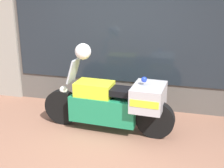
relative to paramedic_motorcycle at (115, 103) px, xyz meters
The scene contains 5 objects.
ground_plane 0.92m from the paramedic_motorcycle, 106.77° to the right, with size 60.00×60.00×0.00m, color #8E604C.
shop_building 2.06m from the paramedic_motorcycle, 118.52° to the left, with size 6.48×0.55×3.95m.
window_display 1.33m from the paramedic_motorcycle, 79.26° to the left, with size 4.95×0.30×1.80m.
paramedic_motorcycle is the anchor object (origin of this frame).
white_helmet 1.00m from the paramedic_motorcycle, behind, with size 0.27×0.27×0.27m, color white.
Camera 1 is at (1.37, -3.93, 2.48)m, focal length 50.00 mm.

